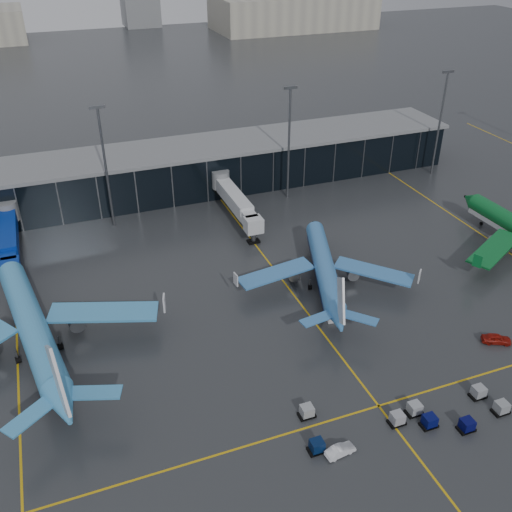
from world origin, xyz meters
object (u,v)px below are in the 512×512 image
object	(u,v)px
airliner_klm_near	(325,256)
service_van_red	(496,339)
baggage_carts	(415,416)
mobile_airstair	(332,314)
service_van_white	(340,450)
airliner_arkefly	(28,311)

from	to	relation	value
airliner_klm_near	service_van_red	size ratio (longest dim) A/B	8.38
airliner_klm_near	baggage_carts	size ratio (longest dim) A/B	1.33
airliner_klm_near	mobile_airstair	size ratio (longest dim) A/B	10.32
mobile_airstair	airliner_klm_near	bearing A→B (deg)	83.46
baggage_carts	service_van_red	size ratio (longest dim) A/B	6.28
airliner_klm_near	mobile_airstair	bearing A→B (deg)	-88.89
mobile_airstair	service_van_white	bearing A→B (deg)	-104.04
service_van_red	service_van_white	world-z (taller)	service_van_red
mobile_airstair	service_van_red	xyz separation A→B (m)	(20.49, -14.66, -0.02)
airliner_arkefly	baggage_carts	world-z (taller)	airliner_arkefly
airliner_klm_near	airliner_arkefly	bearing A→B (deg)	-160.52
baggage_carts	service_van_red	distance (m)	22.64
airliner_klm_near	baggage_carts	xyz separation A→B (m)	(-3.43, -33.20, -4.91)
airliner_klm_near	service_van_red	bearing A→B (deg)	-35.32
mobile_airstair	service_van_red	world-z (taller)	mobile_airstair
airliner_arkefly	service_van_red	bearing A→B (deg)	-29.11
baggage_carts	service_van_white	size ratio (longest dim) A/B	7.05
service_van_white	mobile_airstair	bearing A→B (deg)	-32.65
airliner_arkefly	mobile_airstair	distance (m)	46.74
mobile_airstair	service_van_white	xyz separation A→B (m)	(-11.86, -24.91, -0.12)
airliner_klm_near	service_van_white	bearing A→B (deg)	-94.38
service_van_white	baggage_carts	bearing A→B (deg)	-90.68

